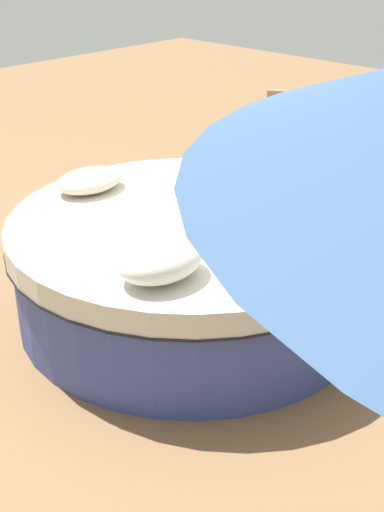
{
  "coord_description": "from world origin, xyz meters",
  "views": [
    {
      "loc": [
        -2.88,
        -2.77,
        2.42
      ],
      "look_at": [
        0.0,
        0.0,
        0.41
      ],
      "focal_mm": 48.1,
      "sensor_mm": 36.0,
      "label": 1
    }
  ],
  "objects_px": {
    "patio_chair": "(293,132)",
    "throw_pillow_1": "(160,259)",
    "round_bed": "(192,264)",
    "throw_pillow_0": "(89,180)"
  },
  "relations": [
    {
      "from": "patio_chair",
      "to": "round_bed",
      "type": "bearing_deg",
      "value": -103.55
    },
    {
      "from": "throw_pillow_0",
      "to": "round_bed",
      "type": "bearing_deg",
      "value": -79.9
    },
    {
      "from": "patio_chair",
      "to": "throw_pillow_1",
      "type": "bearing_deg",
      "value": -100.96
    },
    {
      "from": "round_bed",
      "to": "patio_chair",
      "type": "distance_m",
      "value": 2.51
    },
    {
      "from": "round_bed",
      "to": "patio_chair",
      "type": "height_order",
      "value": "patio_chair"
    },
    {
      "from": "throw_pillow_1",
      "to": "patio_chair",
      "type": "distance_m",
      "value": 3.31
    },
    {
      "from": "round_bed",
      "to": "throw_pillow_1",
      "type": "height_order",
      "value": "throw_pillow_1"
    },
    {
      "from": "round_bed",
      "to": "patio_chair",
      "type": "bearing_deg",
      "value": 21.36
    },
    {
      "from": "round_bed",
      "to": "patio_chair",
      "type": "xyz_separation_m",
      "value": [
        2.33,
        0.91,
        0.21
      ]
    },
    {
      "from": "round_bed",
      "to": "throw_pillow_0",
      "type": "height_order",
      "value": "throw_pillow_0"
    }
  ]
}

